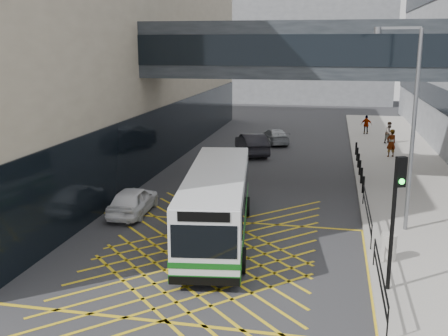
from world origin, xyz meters
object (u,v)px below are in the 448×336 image
Objects in this scene: car_dark at (252,144)px; car_silver at (275,136)px; litter_bin at (388,247)px; pedestrian_c at (366,125)px; bus at (217,202)px; street_lamp at (409,118)px; pedestrian_a at (391,143)px; pedestrian_b at (389,133)px; car_white at (133,200)px; traffic_light at (396,205)px.

car_silver is (1.16, 4.60, -0.13)m from car_dark.
litter_bin is 28.21m from pedestrian_c.
pedestrian_c is at bearing 66.74° from bus.
street_lamp reaches higher than pedestrian_a.
street_lamp is at bearing 90.12° from pedestrian_c.
pedestrian_b reaches higher than pedestrian_c.
pedestrian_b is at bearing -125.58° from car_white.
bus is at bearing -154.52° from street_lamp.
pedestrian_a reaches higher than litter_bin.
car_dark is 2.56× the size of pedestrian_a.
traffic_light is at bearing -89.95° from street_lamp.
bus is 6.13× the size of pedestrian_b.
bus is 24.35m from pedestrian_b.
pedestrian_a is 5.34m from pedestrian_b.
car_silver is 26.38m from traffic_light.
street_lamp reaches higher than pedestrian_c.
street_lamp is 4.33× the size of pedestrian_a.
street_lamp is at bearing 76.62° from litter_bin.
car_white is 19.87m from car_silver.
car_dark is 5.02× the size of litter_bin.
bus is at bearing 152.14° from car_white.
pedestrian_c is at bearing 70.50° from pedestrian_b.
car_white is at bearing 21.21° from pedestrian_a.
car_silver is (4.51, 19.35, -0.03)m from car_white.
street_lamp is (7.53, -19.38, 4.27)m from car_silver.
pedestrian_b is (2.28, 24.06, 0.35)m from litter_bin.
car_dark is at bearing 86.16° from bus.
traffic_light reaches higher than bus.
street_lamp is 4.93× the size of pedestrian_b.
street_lamp reaches higher than pedestrian_b.
litter_bin is (7.84, -18.34, -0.12)m from car_dark.
pedestrian_b is at bearing 110.32° from pedestrian_c.
pedestrian_a is 1.14× the size of pedestrian_b.
car_dark is at bearing 130.04° from street_lamp.
car_dark is 22.33m from traffic_light.
car_white is 2.59× the size of pedestrian_c.
pedestrian_b is (10.12, 5.72, 0.24)m from car_dark.
car_white is 27.35m from pedestrian_c.
car_white is (-4.52, 2.17, -0.85)m from bus.
car_dark reaches higher than car_silver.
litter_bin is (11.19, -3.59, -0.02)m from car_white.
pedestrian_a is (1.04, 15.19, -3.78)m from street_lamp.
traffic_light reaches higher than litter_bin.
car_dark is 19.95m from litter_bin.
traffic_light is 6.44m from street_lamp.
pedestrian_a is at bearing 133.52° from car_silver.
bus reaches higher than car_dark.
street_lamp is (7.51, 2.14, 3.38)m from bus.
pedestrian_a is at bearing 95.71° from street_lamp.
bus is at bearing 167.98° from litter_bin.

